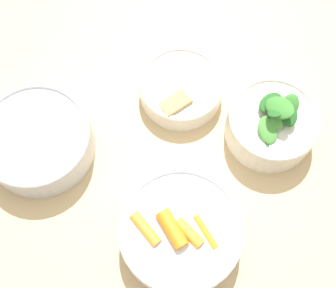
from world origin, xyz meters
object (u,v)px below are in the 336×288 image
(bowl_greens, at_px, (272,124))
(bowl_cookies, at_px, (181,87))
(bowl_carrots, at_px, (181,232))
(bowl_beans_hotdog, at_px, (38,141))

(bowl_greens, relative_size, bowl_cookies, 1.03)
(bowl_greens, bearing_deg, bowl_carrots, 85.84)
(bowl_carrots, distance_m, bowl_cookies, 0.26)
(bowl_greens, bearing_deg, bowl_beans_hotdog, 40.48)
(bowl_carrots, xyz_separation_m, bowl_cookies, (0.15, -0.21, -0.01))
(bowl_carrots, relative_size, bowl_beans_hotdog, 1.04)
(bowl_greens, xyz_separation_m, bowl_beans_hotdog, (0.30, 0.26, -0.01))
(bowl_greens, height_order, bowl_beans_hotdog, bowl_greens)
(bowl_greens, xyz_separation_m, bowl_cookies, (0.17, 0.03, -0.01))
(bowl_beans_hotdog, bearing_deg, bowl_carrots, -176.49)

